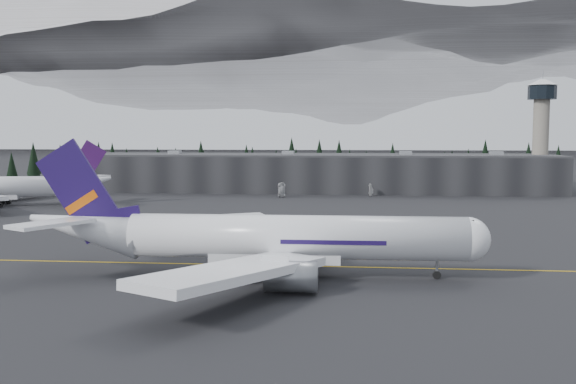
# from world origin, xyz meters

# --- Properties ---
(ground) EXTENTS (1400.00, 1400.00, 0.00)m
(ground) POSITION_xyz_m (0.00, 0.00, 0.00)
(ground) COLOR black
(ground) RESTS_ON ground
(taxiline) EXTENTS (400.00, 0.40, 0.02)m
(taxiline) POSITION_xyz_m (0.00, -2.00, 0.01)
(taxiline) COLOR gold
(taxiline) RESTS_ON ground
(terminal) EXTENTS (160.00, 30.00, 12.60)m
(terminal) POSITION_xyz_m (0.00, 125.00, 6.30)
(terminal) COLOR black
(terminal) RESTS_ON ground
(control_tower) EXTENTS (10.00, 10.00, 37.70)m
(control_tower) POSITION_xyz_m (75.00, 128.00, 23.41)
(control_tower) COLOR gray
(control_tower) RESTS_ON ground
(treeline) EXTENTS (360.00, 20.00, 15.00)m
(treeline) POSITION_xyz_m (0.00, 162.00, 7.50)
(treeline) COLOR black
(treeline) RESTS_ON ground
(mountain_ridge) EXTENTS (4400.00, 900.00, 420.00)m
(mountain_ridge) POSITION_xyz_m (0.00, 1000.00, 0.00)
(mountain_ridge) COLOR white
(mountain_ridge) RESTS_ON ground
(jet_main) EXTENTS (64.11, 59.21, 18.86)m
(jet_main) POSITION_xyz_m (-1.65, -8.91, 5.32)
(jet_main) COLOR white
(jet_main) RESTS_ON ground
(gse_vehicle_a) EXTENTS (3.40, 5.09, 1.30)m
(gse_vehicle_a) POSITION_xyz_m (-9.69, 100.10, 0.65)
(gse_vehicle_a) COLOR #BEBDC0
(gse_vehicle_a) RESTS_ON ground
(gse_vehicle_b) EXTENTS (4.27, 2.42, 1.37)m
(gse_vehicle_b) POSITION_xyz_m (17.94, 107.23, 0.68)
(gse_vehicle_b) COLOR #B9B9BB
(gse_vehicle_b) RESTS_ON ground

